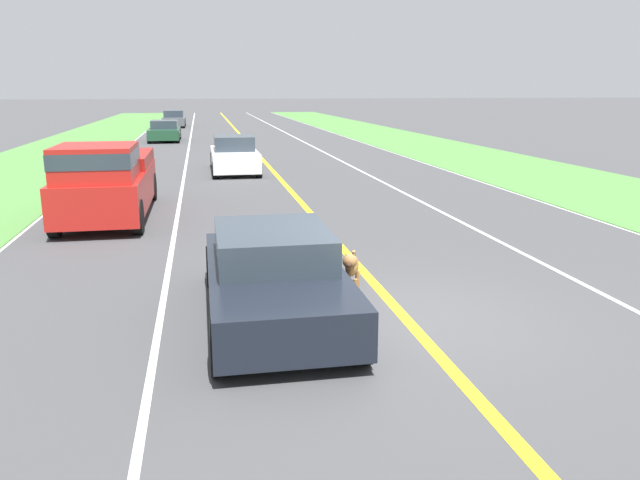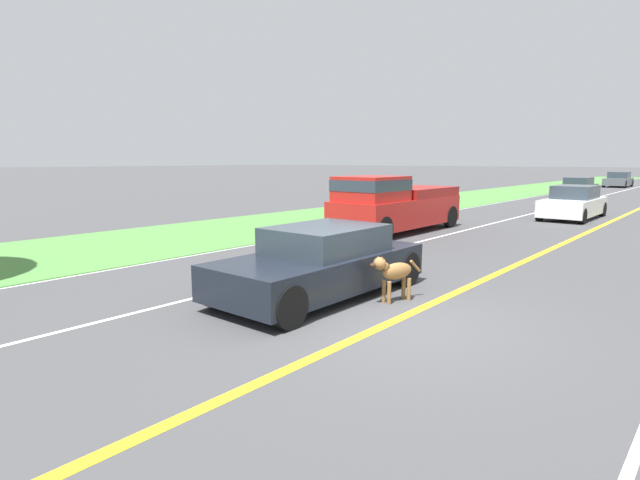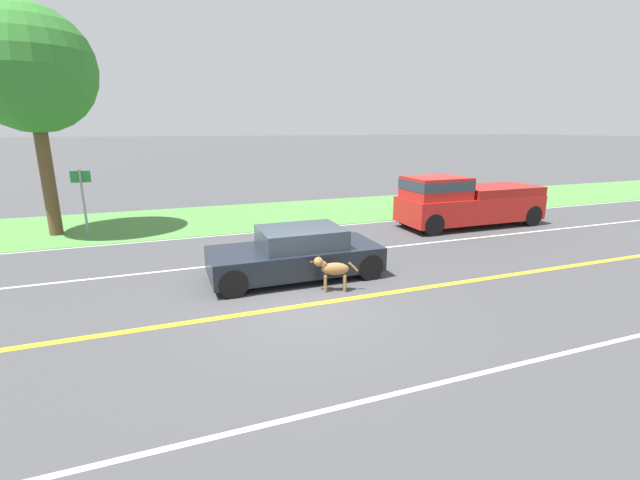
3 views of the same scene
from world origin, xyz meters
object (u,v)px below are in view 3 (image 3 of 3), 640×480
at_px(pickup_truck, 465,201).
at_px(street_sign, 83,195).
at_px(dog, 332,269).
at_px(ego_car, 296,254).
at_px(roadside_tree_right_near, 30,70).

distance_m(pickup_truck, street_sign, 14.01).
xyz_separation_m(dog, street_sign, (7.96, 6.17, 0.95)).
bearing_deg(dog, ego_car, 38.88).
relative_size(pickup_truck, street_sign, 2.42).
xyz_separation_m(ego_car, roadside_tree_right_near, (7.24, 6.79, 4.95)).
relative_size(roadside_tree_right_near, street_sign, 3.24).
distance_m(ego_car, roadside_tree_right_near, 11.09).
bearing_deg(ego_car, pickup_truck, -67.05).
distance_m(pickup_truck, roadside_tree_right_near, 15.87).
distance_m(ego_car, dog, 1.35).
xyz_separation_m(dog, roadside_tree_right_near, (8.51, 7.26, 5.02)).
relative_size(pickup_truck, roadside_tree_right_near, 0.75).
bearing_deg(ego_car, dog, -159.45).
bearing_deg(street_sign, pickup_truck, -103.84).
xyz_separation_m(pickup_truck, street_sign, (3.35, 13.60, 0.49)).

